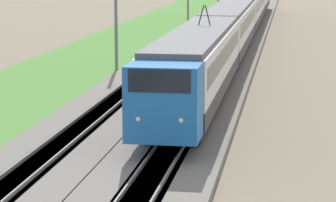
% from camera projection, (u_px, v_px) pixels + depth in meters
% --- Properties ---
extents(ballast_main, '(240.00, 4.40, 0.30)m').
position_uv_depth(ballast_main, '(168.00, 59.00, 59.05)').
color(ballast_main, slate).
rests_on(ballast_main, ground).
extents(ballast_adjacent, '(240.00, 4.40, 0.30)m').
position_uv_depth(ballast_adjacent, '(227.00, 60.00, 58.38)').
color(ballast_adjacent, slate).
rests_on(ballast_adjacent, ground).
extents(track_main, '(240.00, 1.57, 0.45)m').
position_uv_depth(track_main, '(168.00, 59.00, 59.05)').
color(track_main, '#4C4238').
rests_on(track_main, ground).
extents(track_adjacent, '(240.00, 1.57, 0.45)m').
position_uv_depth(track_adjacent, '(227.00, 60.00, 58.38)').
color(track_adjacent, '#4C4238').
rests_on(track_adjacent, ground).
extents(grass_verge, '(240.00, 9.43, 0.12)m').
position_uv_depth(grass_verge, '(95.00, 59.00, 59.91)').
color(grass_verge, '#4C8438').
rests_on(grass_verge, ground).
extents(passenger_train, '(87.16, 2.85, 5.15)m').
position_uv_depth(passenger_train, '(240.00, 16.00, 70.91)').
color(passenger_train, blue).
rests_on(passenger_train, ground).
extents(catenary_mast_mid, '(0.22, 2.56, 9.26)m').
position_uv_depth(catenary_mast_mid, '(116.00, 1.00, 52.59)').
color(catenary_mast_mid, slate).
rests_on(catenary_mast_mid, ground).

